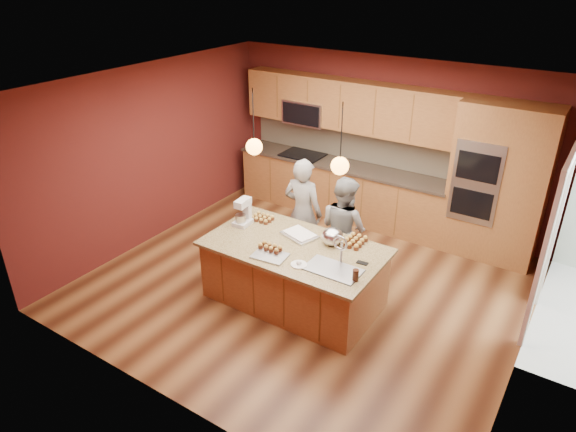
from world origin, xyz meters
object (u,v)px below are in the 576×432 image
Objects in this scene: island at (295,273)px; stand_mixer at (243,214)px; mixing_bowl at (333,237)px; person_left at (303,213)px; person_right at (344,228)px.

stand_mixer is (-0.90, 0.12, 0.56)m from island.
mixing_bowl is at bearing 39.49° from island.
person_left is (-0.43, 0.88, 0.38)m from island.
person_left is 0.65m from person_right.
person_right is 0.63m from mixing_bowl.
person_right is (0.22, 0.88, 0.32)m from island.
stand_mixer is 1.35× the size of mixing_bowl.
island is 1.06m from stand_mixer.
person_right is at bearing 76.14° from island.
mixing_bowl is at bearing 124.50° from person_right.
person_left reaches higher than island.
mixing_bowl is at bearing 3.68° from stand_mixer.
person_right reaches higher than stand_mixer.
island is 1.50× the size of person_right.
mixing_bowl is (0.14, -0.59, 0.19)m from person_right.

